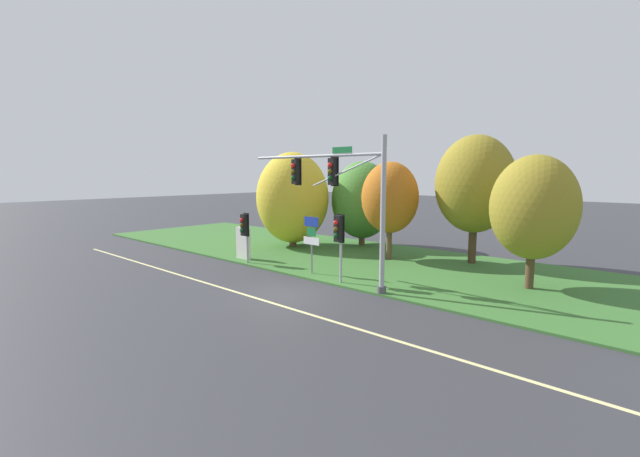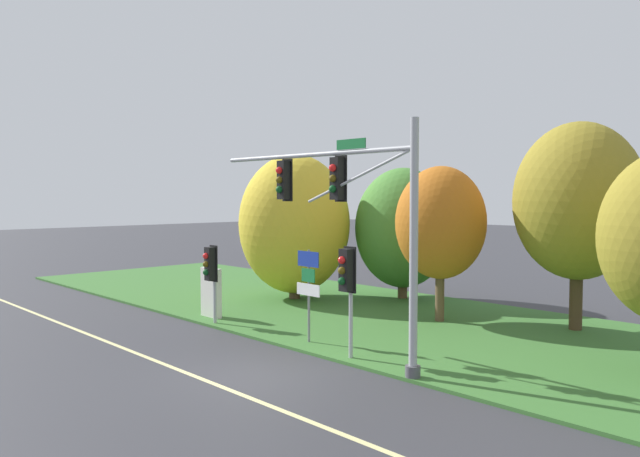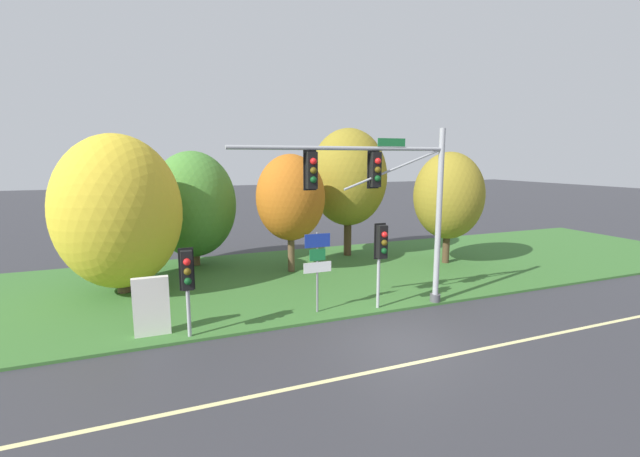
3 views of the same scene
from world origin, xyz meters
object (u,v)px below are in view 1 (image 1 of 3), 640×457
at_px(pedestrian_signal_further_along, 245,228).
at_px(tree_left_of_mast, 362,200).
at_px(route_sign_post, 311,236).
at_px(pedestrian_signal_near_kerb, 339,233).
at_px(tree_nearest_road, 293,198).
at_px(tree_mid_verge, 475,184).
at_px(tree_tall_centre, 534,208).
at_px(traffic_signal_mast, 341,189).
at_px(tree_behind_signpost, 390,198).
at_px(info_kiosk, 243,243).

height_order(pedestrian_signal_further_along, tree_left_of_mast, tree_left_of_mast).
height_order(route_sign_post, tree_left_of_mast, tree_left_of_mast).
bearing_deg(pedestrian_signal_near_kerb, tree_nearest_road, 147.20).
xyz_separation_m(pedestrian_signal_near_kerb, pedestrian_signal_further_along, (-6.86, -0.11, -0.31)).
bearing_deg(tree_left_of_mast, tree_mid_verge, -5.68).
distance_m(tree_mid_verge, tree_tall_centre, 5.59).
relative_size(traffic_signal_mast, tree_tall_centre, 1.38).
bearing_deg(tree_mid_verge, route_sign_post, -121.99).
relative_size(traffic_signal_mast, tree_nearest_road, 1.24).
relative_size(route_sign_post, tree_behind_signpost, 0.51).
bearing_deg(pedestrian_signal_further_along, route_sign_post, 8.63).
distance_m(traffic_signal_mast, info_kiosk, 8.84).
relative_size(tree_behind_signpost, info_kiosk, 3.05).
bearing_deg(traffic_signal_mast, pedestrian_signal_near_kerb, 159.46).
bearing_deg(tree_behind_signpost, pedestrian_signal_near_kerb, -77.64).
relative_size(tree_nearest_road, tree_mid_verge, 0.91).
height_order(pedestrian_signal_near_kerb, tree_tall_centre, tree_tall_centre).
relative_size(traffic_signal_mast, tree_left_of_mast, 1.37).
bearing_deg(traffic_signal_mast, pedestrian_signal_further_along, -179.61).
height_order(tree_left_of_mast, tree_behind_signpost, tree_left_of_mast).
xyz_separation_m(tree_left_of_mast, tree_behind_signpost, (4.31, -3.09, 0.46)).
relative_size(traffic_signal_mast, route_sign_post, 2.76).
height_order(tree_left_of_mast, info_kiosk, tree_left_of_mast).
xyz_separation_m(tree_left_of_mast, tree_tall_centre, (12.62, -4.48, 0.40)).
relative_size(tree_left_of_mast, tree_behind_signpost, 1.03).
bearing_deg(tree_mid_verge, tree_left_of_mast, 174.32).
xyz_separation_m(pedestrian_signal_near_kerb, tree_mid_verge, (2.76, 8.67, 2.13)).
bearing_deg(pedestrian_signal_near_kerb, traffic_signal_mast, -20.54).
bearing_deg(tree_mid_verge, traffic_signal_mast, -106.56).
height_order(tree_mid_verge, info_kiosk, tree_mid_verge).
relative_size(pedestrian_signal_near_kerb, tree_mid_verge, 0.45).
bearing_deg(tree_behind_signpost, traffic_signal_mast, -76.39).
relative_size(pedestrian_signal_further_along, tree_tall_centre, 0.49).
height_order(tree_behind_signpost, info_kiosk, tree_behind_signpost).
height_order(route_sign_post, info_kiosk, route_sign_post).
bearing_deg(pedestrian_signal_further_along, tree_tall_centre, 20.46).
distance_m(traffic_signal_mast, tree_tall_centre, 8.49).
distance_m(pedestrian_signal_further_along, info_kiosk, 1.71).
distance_m(tree_tall_centre, info_kiosk, 15.73).
relative_size(pedestrian_signal_further_along, tree_mid_verge, 0.40).
xyz_separation_m(pedestrian_signal_further_along, tree_mid_verge, (9.62, 8.77, 2.44)).
height_order(pedestrian_signal_near_kerb, tree_mid_verge, tree_mid_verge).
relative_size(route_sign_post, info_kiosk, 1.56).
relative_size(tree_nearest_road, info_kiosk, 3.46).
xyz_separation_m(traffic_signal_mast, tree_tall_centre, (6.75, 5.09, -0.79)).
bearing_deg(pedestrian_signal_further_along, info_kiosk, 146.54).
bearing_deg(tree_left_of_mast, traffic_signal_mast, -58.44).
bearing_deg(pedestrian_signal_near_kerb, tree_tall_centre, 36.05).
bearing_deg(tree_tall_centre, tree_mid_verge, 138.77).
relative_size(pedestrian_signal_near_kerb, tree_tall_centre, 0.55).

